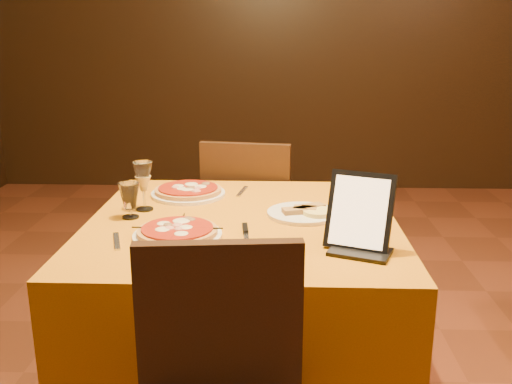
{
  "coord_description": "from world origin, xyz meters",
  "views": [
    {
      "loc": [
        -0.43,
        -1.65,
        1.4
      ],
      "look_at": [
        -0.5,
        0.27,
        0.86
      ],
      "focal_mm": 40.0,
      "sensor_mm": 36.0,
      "label": 1
    }
  ],
  "objects_px": {
    "pizza_far": "(188,192)",
    "water_glass": "(130,201)",
    "tablet": "(360,211)",
    "wine_glass": "(143,186)",
    "pizza_near": "(177,233)",
    "chair_main_far": "(252,224)",
    "main_table": "(243,314)"
  },
  "relations": [
    {
      "from": "pizza_far",
      "to": "water_glass",
      "type": "relative_size",
      "value": 2.34
    },
    {
      "from": "water_glass",
      "to": "tablet",
      "type": "height_order",
      "value": "tablet"
    },
    {
      "from": "wine_glass",
      "to": "water_glass",
      "type": "distance_m",
      "value": 0.11
    },
    {
      "from": "pizza_near",
      "to": "tablet",
      "type": "bearing_deg",
      "value": -6.87
    },
    {
      "from": "pizza_far",
      "to": "chair_main_far",
      "type": "bearing_deg",
      "value": 64.22
    },
    {
      "from": "water_glass",
      "to": "pizza_far",
      "type": "bearing_deg",
      "value": 61.19
    },
    {
      "from": "tablet",
      "to": "pizza_near",
      "type": "bearing_deg",
      "value": -165.47
    },
    {
      "from": "main_table",
      "to": "pizza_near",
      "type": "height_order",
      "value": "pizza_near"
    },
    {
      "from": "main_table",
      "to": "water_glass",
      "type": "xyz_separation_m",
      "value": [
        -0.41,
        0.01,
        0.44
      ]
    },
    {
      "from": "chair_main_far",
      "to": "wine_glass",
      "type": "distance_m",
      "value": 0.89
    },
    {
      "from": "pizza_near",
      "to": "water_glass",
      "type": "xyz_separation_m",
      "value": [
        -0.21,
        0.2,
        0.05
      ]
    },
    {
      "from": "wine_glass",
      "to": "water_glass",
      "type": "height_order",
      "value": "wine_glass"
    },
    {
      "from": "chair_main_far",
      "to": "main_table",
      "type": "bearing_deg",
      "value": 97.72
    },
    {
      "from": "main_table",
      "to": "chair_main_far",
      "type": "bearing_deg",
      "value": 90.0
    },
    {
      "from": "pizza_far",
      "to": "water_glass",
      "type": "distance_m",
      "value": 0.34
    },
    {
      "from": "main_table",
      "to": "tablet",
      "type": "bearing_deg",
      "value": -34.52
    },
    {
      "from": "chair_main_far",
      "to": "pizza_far",
      "type": "bearing_deg",
      "value": 71.94
    },
    {
      "from": "main_table",
      "to": "wine_glass",
      "type": "bearing_deg",
      "value": 164.62
    },
    {
      "from": "chair_main_far",
      "to": "pizza_far",
      "type": "xyz_separation_m",
      "value": [
        -0.24,
        -0.5,
        0.31
      ]
    },
    {
      "from": "pizza_near",
      "to": "chair_main_far",
      "type": "bearing_deg",
      "value": 78.6
    },
    {
      "from": "chair_main_far",
      "to": "pizza_near",
      "type": "distance_m",
      "value": 1.06
    },
    {
      "from": "pizza_far",
      "to": "tablet",
      "type": "distance_m",
      "value": 0.85
    },
    {
      "from": "chair_main_far",
      "to": "pizza_far",
      "type": "height_order",
      "value": "chair_main_far"
    },
    {
      "from": "pizza_near",
      "to": "tablet",
      "type": "xyz_separation_m",
      "value": [
        0.58,
        -0.07,
        0.1
      ]
    },
    {
      "from": "main_table",
      "to": "water_glass",
      "type": "distance_m",
      "value": 0.6
    },
    {
      "from": "tablet",
      "to": "pizza_far",
      "type": "bearing_deg",
      "value": 158.99
    },
    {
      "from": "main_table",
      "to": "wine_glass",
      "type": "xyz_separation_m",
      "value": [
        -0.38,
        0.1,
        0.47
      ]
    },
    {
      "from": "main_table",
      "to": "water_glass",
      "type": "height_order",
      "value": "water_glass"
    },
    {
      "from": "pizza_far",
      "to": "tablet",
      "type": "height_order",
      "value": "tablet"
    },
    {
      "from": "pizza_near",
      "to": "pizza_far",
      "type": "xyz_separation_m",
      "value": [
        -0.04,
        0.5,
        -0.0
      ]
    },
    {
      "from": "water_glass",
      "to": "wine_glass",
      "type": "bearing_deg",
      "value": 73.03
    },
    {
      "from": "main_table",
      "to": "pizza_near",
      "type": "bearing_deg",
      "value": -136.58
    }
  ]
}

